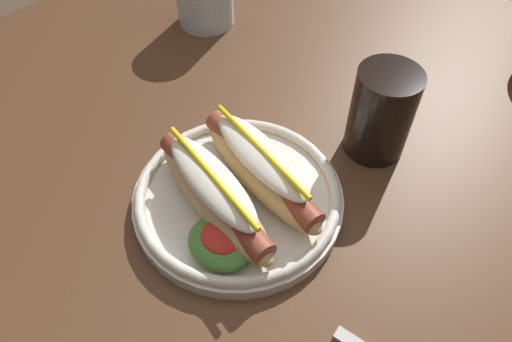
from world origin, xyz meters
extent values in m
cube|color=#51331E|center=(0.00, 0.00, 0.72)|extent=(1.11, 0.99, 0.04)
cylinder|color=#51331E|center=(-0.47, 0.40, 0.35)|extent=(0.06, 0.06, 0.70)
cylinder|color=silver|center=(-0.01, -0.13, 0.75)|extent=(0.23, 0.23, 0.02)
torus|color=silver|center=(-0.01, -0.13, 0.76)|extent=(0.23, 0.23, 0.01)
ellipsoid|color=tan|center=(-0.01, -0.16, 0.78)|extent=(0.20, 0.09, 0.04)
cylinder|color=brown|center=(-0.01, -0.16, 0.78)|extent=(0.18, 0.07, 0.03)
ellipsoid|color=silver|center=(-0.01, -0.16, 0.80)|extent=(0.15, 0.08, 0.02)
cylinder|color=yellow|center=(-0.01, -0.16, 0.81)|extent=(0.16, 0.04, 0.01)
ellipsoid|color=tan|center=(0.00, -0.10, 0.78)|extent=(0.20, 0.09, 0.04)
cylinder|color=brown|center=(0.00, -0.10, 0.78)|extent=(0.18, 0.07, 0.03)
ellipsoid|color=silver|center=(0.00, -0.10, 0.80)|extent=(0.15, 0.08, 0.02)
cylinder|color=yellow|center=(0.00, -0.10, 0.81)|extent=(0.16, 0.04, 0.01)
ellipsoid|color=#4C8C38|center=(0.03, -0.19, 0.77)|extent=(0.07, 0.06, 0.02)
ellipsoid|color=red|center=(0.03, -0.19, 0.78)|extent=(0.04, 0.03, 0.01)
cylinder|color=black|center=(0.06, 0.05, 0.80)|extent=(0.07, 0.07, 0.11)
camera|label=1|loc=(0.21, -0.35, 1.17)|focal=32.96mm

